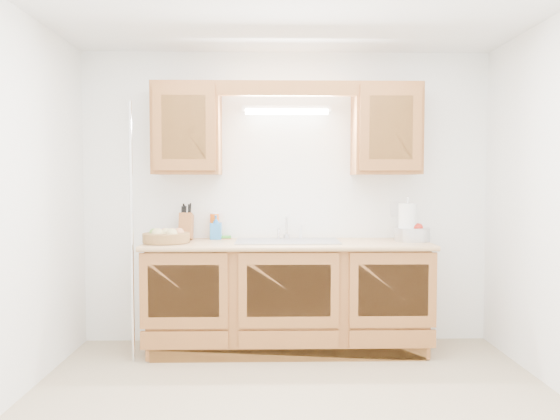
{
  "coord_description": "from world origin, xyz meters",
  "views": [
    {
      "loc": [
        -0.15,
        -3.23,
        1.39
      ],
      "look_at": [
        -0.07,
        0.85,
        1.18
      ],
      "focal_mm": 35.0,
      "sensor_mm": 36.0,
      "label": 1
    }
  ],
  "objects_px": {
    "knife_block": "(186,226)",
    "apple_bowl": "(412,233)",
    "fruit_basket": "(166,236)",
    "paper_towel": "(407,223)"
  },
  "relations": [
    {
      "from": "fruit_basket",
      "to": "paper_towel",
      "type": "distance_m",
      "value": 1.97
    },
    {
      "from": "knife_block",
      "to": "fruit_basket",
      "type": "bearing_deg",
      "value": -118.35
    },
    {
      "from": "knife_block",
      "to": "apple_bowl",
      "type": "relative_size",
      "value": 0.85
    },
    {
      "from": "fruit_basket",
      "to": "knife_block",
      "type": "bearing_deg",
      "value": 62.08
    },
    {
      "from": "apple_bowl",
      "to": "fruit_basket",
      "type": "bearing_deg",
      "value": -177.64
    },
    {
      "from": "knife_block",
      "to": "apple_bowl",
      "type": "xyz_separation_m",
      "value": [
        1.88,
        -0.15,
        -0.05
      ]
    },
    {
      "from": "knife_block",
      "to": "apple_bowl",
      "type": "bearing_deg",
      "value": -5.0
    },
    {
      "from": "fruit_basket",
      "to": "paper_towel",
      "type": "bearing_deg",
      "value": 2.19
    },
    {
      "from": "fruit_basket",
      "to": "apple_bowl",
      "type": "xyz_separation_m",
      "value": [
        2.01,
        0.08,
        0.01
      ]
    },
    {
      "from": "knife_block",
      "to": "paper_towel",
      "type": "bearing_deg",
      "value": -5.34
    }
  ]
}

